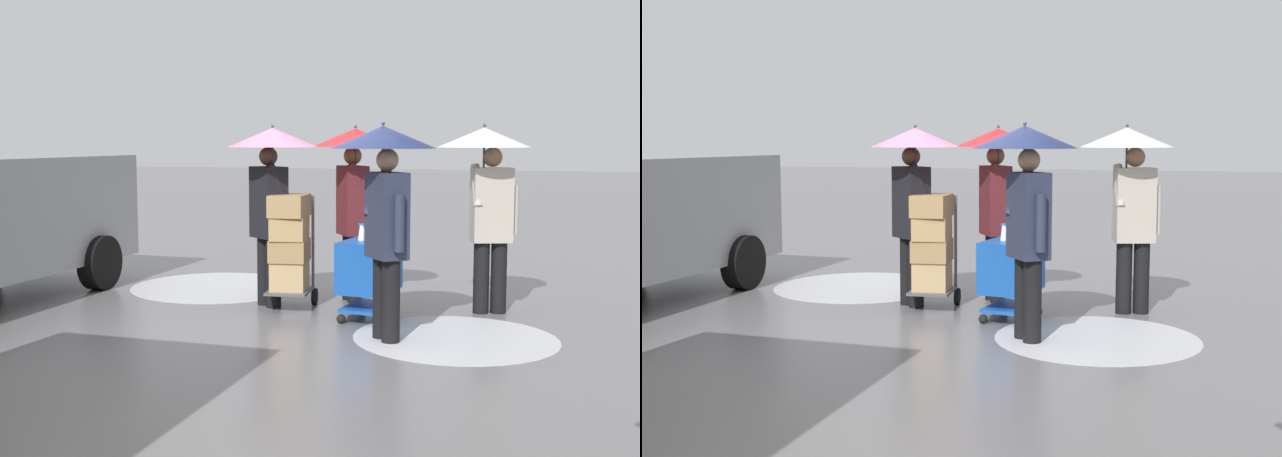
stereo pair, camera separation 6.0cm
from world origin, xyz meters
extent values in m
plane|color=slate|center=(0.00, 0.00, 0.00)|extent=(90.00, 90.00, 0.00)
cylinder|color=silver|center=(-1.81, 0.20, 0.00)|extent=(2.05, 2.05, 0.01)
cylinder|color=silver|center=(1.67, -1.65, 0.00)|extent=(2.33, 2.33, 0.01)
cylinder|color=black|center=(3.08, -1.00, 0.36)|extent=(0.25, 0.72, 0.72)
cube|color=#1951B2|center=(-0.77, -0.36, 0.60)|extent=(0.59, 0.81, 0.56)
cube|color=#1951B2|center=(-0.77, -0.36, 0.14)|extent=(0.53, 0.73, 0.04)
cylinder|color=#1951B2|center=(-0.81, -0.77, 1.00)|extent=(0.58, 0.09, 0.04)
sphere|color=black|center=(-0.95, -0.03, 0.05)|extent=(0.10, 0.10, 0.10)
sphere|color=black|center=(-0.54, -0.07, 0.05)|extent=(0.10, 0.10, 0.10)
sphere|color=black|center=(-1.01, -0.64, 0.05)|extent=(0.10, 0.10, 0.10)
sphere|color=black|center=(-0.60, -0.68, 0.05)|extent=(0.10, 0.10, 0.10)
cylinder|color=white|center=(-0.68, -0.26, 0.70)|extent=(0.10, 0.29, 0.69)
cube|color=#515156|center=(0.26, -0.61, 0.22)|extent=(0.56, 0.66, 0.03)
cylinder|color=#515156|center=(0.08, -0.94, 0.77)|extent=(0.04, 0.04, 1.10)
cylinder|color=#515156|center=(0.51, -0.88, 0.77)|extent=(0.04, 0.04, 1.10)
cylinder|color=black|center=(0.06, -0.94, 0.10)|extent=(0.08, 0.20, 0.20)
cylinder|color=black|center=(0.53, -0.88, 0.10)|extent=(0.08, 0.20, 0.20)
cube|color=tan|center=(0.26, -0.61, 0.40)|extent=(0.46, 0.47, 0.34)
cube|color=#A37F51|center=(0.26, -0.61, 0.69)|extent=(0.49, 0.51, 0.25)
cube|color=tan|center=(0.26, -0.61, 0.96)|extent=(0.47, 0.55, 0.27)
cube|color=#A37F51|center=(0.26, -0.61, 1.22)|extent=(0.45, 0.58, 0.25)
cylinder|color=black|center=(-0.25, -1.38, 0.41)|extent=(0.18, 0.18, 0.82)
cylinder|color=black|center=(-0.36, -1.22, 0.41)|extent=(0.18, 0.18, 0.82)
cube|color=#5B1E23|center=(-0.31, -1.30, 1.24)|extent=(0.48, 0.52, 0.84)
sphere|color=#8C6647|center=(-0.31, -1.30, 1.78)|extent=(0.22, 0.22, 0.22)
cylinder|color=#5B1E23|center=(-0.16, -1.52, 1.19)|extent=(0.10, 0.10, 0.55)
cylinder|color=#5B1E23|center=(-0.43, -1.17, 1.46)|extent=(0.30, 0.25, 0.50)
cylinder|color=#333338|center=(-0.36, -1.22, 1.62)|extent=(0.02, 0.02, 0.86)
cone|color=red|center=(-0.36, -1.22, 2.00)|extent=(1.04, 1.04, 0.22)
sphere|color=#333338|center=(-0.36, -1.22, 2.13)|extent=(0.04, 0.04, 0.04)
cylinder|color=black|center=(-1.24, 0.56, 0.41)|extent=(0.18, 0.18, 0.82)
cylinder|color=black|center=(-1.11, 0.41, 0.41)|extent=(0.18, 0.18, 0.82)
cube|color=#282D47|center=(-1.17, 0.48, 1.24)|extent=(0.50, 0.52, 0.84)
sphere|color=tan|center=(-1.17, 0.48, 1.78)|extent=(0.22, 0.22, 0.22)
cylinder|color=#282D47|center=(-1.34, 0.68, 1.19)|extent=(0.10, 0.10, 0.55)
cylinder|color=#282D47|center=(-1.04, 0.36, 1.46)|extent=(0.29, 0.27, 0.50)
cylinder|color=#333338|center=(-1.11, 0.41, 1.62)|extent=(0.02, 0.02, 0.86)
cone|color=navy|center=(-1.11, 0.41, 2.00)|extent=(1.04, 1.04, 0.22)
sphere|color=#333338|center=(-1.11, 0.41, 2.13)|extent=(0.04, 0.04, 0.04)
cylinder|color=black|center=(-2.09, -1.17, 0.41)|extent=(0.18, 0.18, 0.82)
cylinder|color=black|center=(-1.90, -1.10, 0.41)|extent=(0.18, 0.18, 0.82)
cube|color=#B2A899|center=(-1.99, -1.13, 1.24)|extent=(0.51, 0.41, 0.84)
sphere|color=#8C6647|center=(-1.99, -1.13, 1.78)|extent=(0.22, 0.22, 0.22)
cylinder|color=#B2A899|center=(-2.24, -1.22, 1.19)|extent=(0.10, 0.10, 0.55)
cylinder|color=#B2A899|center=(-1.83, -1.05, 1.46)|extent=(0.20, 0.32, 0.50)
cylinder|color=#333338|center=(-1.90, -1.10, 1.62)|extent=(0.02, 0.02, 0.86)
cone|color=white|center=(-1.90, -1.10, 2.00)|extent=(1.04, 1.04, 0.22)
sphere|color=#333338|center=(-1.90, -1.10, 2.13)|extent=(0.04, 0.04, 0.04)
cube|color=maroon|center=(-1.92, -1.32, 1.28)|extent=(0.34, 0.25, 0.44)
cylinder|color=black|center=(0.63, -0.77, 0.41)|extent=(0.18, 0.18, 0.82)
cylinder|color=black|center=(0.47, -0.65, 0.41)|extent=(0.18, 0.18, 0.82)
cube|color=black|center=(0.55, -0.71, 1.24)|extent=(0.52, 0.49, 0.84)
sphere|color=brown|center=(0.55, -0.71, 1.78)|extent=(0.22, 0.22, 0.22)
cylinder|color=black|center=(0.76, -0.86, 1.19)|extent=(0.10, 0.10, 0.55)
cylinder|color=black|center=(0.40, -0.61, 1.46)|extent=(0.26, 0.30, 0.50)
cylinder|color=#333338|center=(0.47, -0.65, 1.62)|extent=(0.02, 0.02, 0.86)
cone|color=#E0668E|center=(0.47, -0.65, 2.00)|extent=(1.04, 1.04, 0.22)
sphere|color=#333338|center=(0.47, -0.65, 2.13)|extent=(0.04, 0.04, 0.04)
camera|label=1|loc=(-3.04, 8.18, 1.98)|focal=45.73mm
camera|label=2|loc=(-3.10, 8.16, 1.98)|focal=45.73mm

